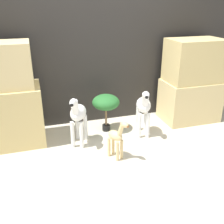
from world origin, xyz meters
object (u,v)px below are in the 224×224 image
Objects in this scene: zebra_right at (144,107)px; potted_palm_front at (106,103)px; zebra_left at (78,115)px; giraffe_figurine at (117,138)px.

zebra_right is 0.55m from potted_palm_front.
zebra_right reaches higher than potted_palm_front.
zebra_left is 1.28× the size of potted_palm_front.
zebra_left is at bearing -148.28° from potted_palm_front.
zebra_left is 0.54m from potted_palm_front.
zebra_right is at bearing -30.72° from potted_palm_front.
potted_palm_front is (0.46, 0.29, 0.01)m from zebra_left.
giraffe_figurine is 0.78m from potted_palm_front.
potted_palm_front is at bearing 149.28° from zebra_right.
zebra_right is 1.28× the size of potted_palm_front.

